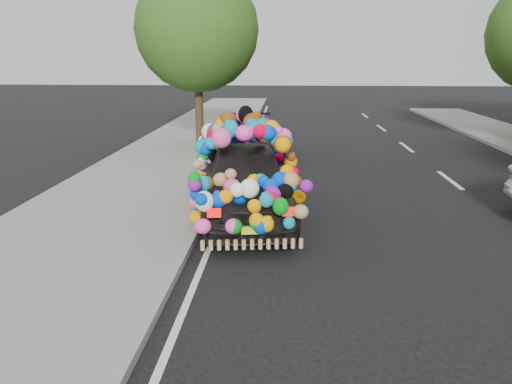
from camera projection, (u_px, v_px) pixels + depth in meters
ground at (327, 247)px, 8.52m from camera, size 100.00×100.00×0.00m
sidewalk at (81, 238)px, 8.76m from camera, size 4.00×60.00×0.12m
kerb at (191, 240)px, 8.64m from camera, size 0.15×60.00×0.13m
tree_near_sidewalk at (197, 30)px, 16.84m from camera, size 4.20×4.20×6.13m
plush_art_car at (246, 164)px, 9.86m from camera, size 2.64×4.75×2.13m
navy_sedan at (252, 139)px, 15.79m from camera, size 2.29×4.58×1.28m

